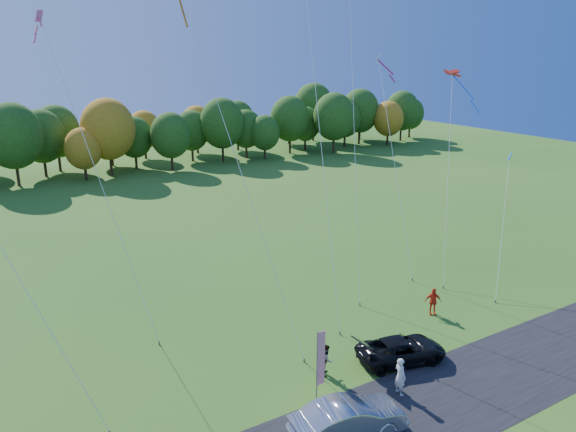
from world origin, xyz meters
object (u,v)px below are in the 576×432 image
black_suv (401,350)px  person_east (433,301)px  silver_sedan (348,419)px  feather_flag (320,358)px

black_suv → person_east: bearing=-46.9°
silver_sedan → feather_flag: feather_flag is taller
silver_sedan → person_east: bearing=-52.5°
person_east → feather_flag: 11.84m
silver_sedan → feather_flag: (0.43, 2.79, 1.41)m
black_suv → silver_sedan: size_ratio=0.95×
black_suv → silver_sedan: silver_sedan is taller
black_suv → person_east: (5.48, 3.11, 0.21)m
silver_sedan → person_east: size_ratio=2.90×
black_suv → person_east: 6.30m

